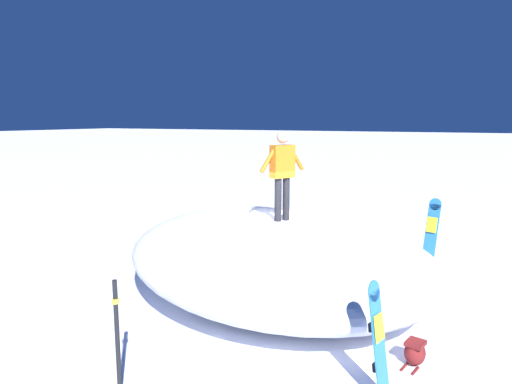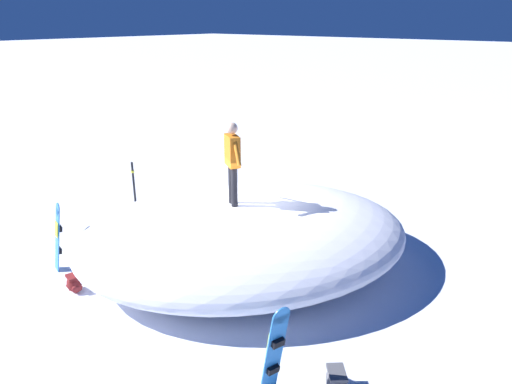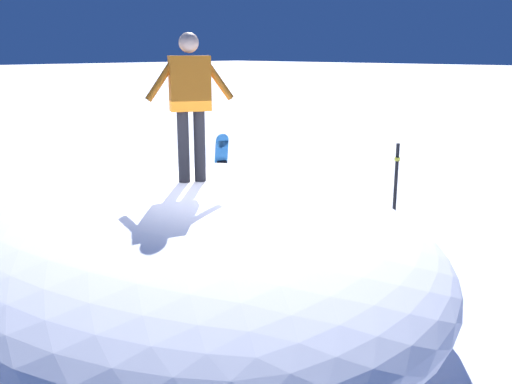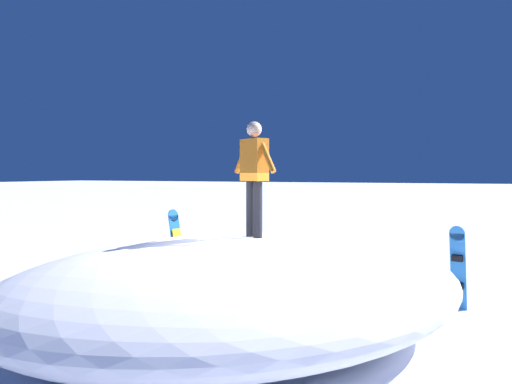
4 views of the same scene
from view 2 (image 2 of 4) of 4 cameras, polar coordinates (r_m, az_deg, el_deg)
The scene contains 8 objects.
ground at distance 11.15m, azimuth -0.69°, elevation -8.02°, with size 240.00×240.00×0.00m, color white.
snow_mound at distance 10.57m, azimuth -1.38°, elevation -5.13°, with size 7.38×5.71×1.50m, color white.
snowboarder_standing at distance 9.88m, azimuth -2.86°, elevation 4.15°, with size 0.63×0.96×1.79m.
snowboard_primary_upright at distance 7.07m, azimuth 2.32°, elevation -18.57°, with size 0.38×0.42×1.65m.
snowboard_secondary_upright at distance 11.25m, azimuth -22.82°, elevation -4.90°, with size 0.31×0.33×1.56m.
backpack_near at distance 7.72m, azimuth 9.65°, elevation -21.46°, with size 0.65×0.61×0.36m.
backpack_far at distance 10.52m, azimuth -21.10°, elevation -10.22°, with size 0.36×0.54×0.37m.
trail_marker_pole at distance 13.77m, azimuth -14.52°, elevation 0.64°, with size 0.10×0.10×1.53m.
Camera 2 is at (7.46, 6.38, 5.29)m, focal length 33.10 mm.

